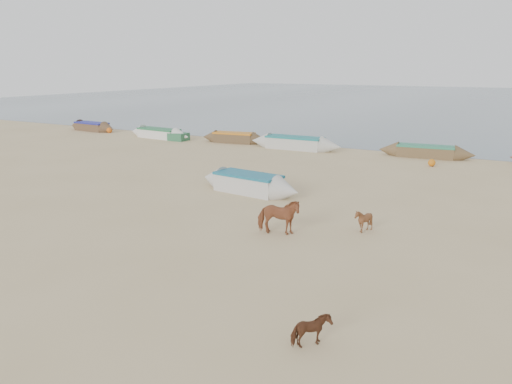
% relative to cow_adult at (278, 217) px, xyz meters
% --- Properties ---
extents(ground, '(140.00, 140.00, 0.00)m').
position_rel_cow_adult_xyz_m(ground, '(-1.77, -2.47, -0.66)').
color(ground, tan).
rests_on(ground, ground).
extents(sea, '(160.00, 160.00, 0.00)m').
position_rel_cow_adult_xyz_m(sea, '(-1.77, 79.53, -0.65)').
color(sea, slate).
rests_on(sea, ground).
extents(cow_adult, '(1.70, 1.14, 1.32)m').
position_rel_cow_adult_xyz_m(cow_adult, '(0.00, 0.00, 0.00)').
color(cow_adult, brown).
rests_on(cow_adult, ground).
extents(calf_front, '(1.02, 0.99, 0.87)m').
position_rel_cow_adult_xyz_m(calf_front, '(2.56, 1.74, -0.22)').
color(calf_front, brown).
rests_on(calf_front, ground).
extents(calf_right, '(0.79, 0.86, 0.73)m').
position_rel_cow_adult_xyz_m(calf_right, '(3.96, -6.22, -0.29)').
color(calf_right, '#572F1C').
rests_on(calf_right, ground).
extents(near_canoe, '(5.66, 1.96, 0.92)m').
position_rel_cow_adult_xyz_m(near_canoe, '(-3.99, 4.70, -0.20)').
color(near_canoe, beige).
rests_on(near_canoe, ground).
extents(debris_pile, '(3.34, 3.34, 0.55)m').
position_rel_cow_adult_xyz_m(debris_pile, '(-5.03, 6.34, -0.39)').
color(debris_pile, brown).
rests_on(debris_pile, ground).
extents(waterline_canoes, '(60.49, 3.86, 0.92)m').
position_rel_cow_adult_xyz_m(waterline_canoes, '(-1.70, 17.65, -0.24)').
color(waterline_canoes, brown).
rests_on(waterline_canoes, ground).
extents(beach_clutter, '(48.27, 5.07, 0.64)m').
position_rel_cow_adult_xyz_m(beach_clutter, '(1.47, 17.41, -0.36)').
color(beach_clutter, '#2F6944').
rests_on(beach_clutter, ground).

